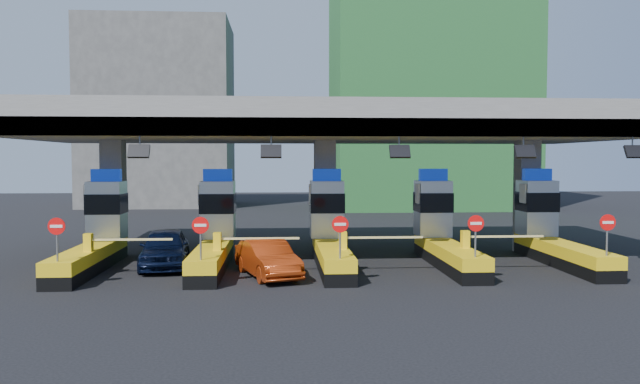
{
  "coord_description": "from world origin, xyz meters",
  "views": [
    {
      "loc": [
        -2.2,
        -26.94,
        4.59
      ],
      "look_at": [
        -0.43,
        0.0,
        3.18
      ],
      "focal_mm": 35.0,
      "sensor_mm": 36.0,
      "label": 1
    }
  ],
  "objects": [
    {
      "name": "toll_lane_right",
      "position": [
        5.0,
        0.28,
        1.4
      ],
      "size": [
        4.43,
        8.0,
        4.16
      ],
      "color": "black",
      "rests_on": "ground"
    },
    {
      "name": "toll_lane_center",
      "position": [
        0.0,
        0.28,
        1.4
      ],
      "size": [
        4.43,
        8.0,
        4.16
      ],
      "color": "black",
      "rests_on": "ground"
    },
    {
      "name": "bg_building_scaffold",
      "position": [
        12.0,
        32.0,
        14.0
      ],
      "size": [
        18.0,
        12.0,
        28.0
      ],
      "primitive_type": "cube",
      "color": "#1E5926",
      "rests_on": "ground"
    },
    {
      "name": "toll_lane_far_right",
      "position": [
        10.0,
        0.28,
        1.4
      ],
      "size": [
        4.43,
        8.0,
        4.16
      ],
      "color": "black",
      "rests_on": "ground"
    },
    {
      "name": "toll_lane_left",
      "position": [
        -5.0,
        0.28,
        1.4
      ],
      "size": [
        4.43,
        8.0,
        4.16
      ],
      "color": "black",
      "rests_on": "ground"
    },
    {
      "name": "toll_canopy",
      "position": [
        0.0,
        2.87,
        6.13
      ],
      "size": [
        28.0,
        12.09,
        7.0
      ],
      "color": "slate",
      "rests_on": "ground"
    },
    {
      "name": "red_car",
      "position": [
        -2.65,
        -2.68,
        0.72
      ],
      "size": [
        2.84,
        4.61,
        1.43
      ],
      "primitive_type": "imported",
      "rotation": [
        0.0,
        0.0,
        0.33
      ],
      "color": "maroon",
      "rests_on": "ground"
    },
    {
      "name": "toll_lane_far_left",
      "position": [
        -10.0,
        0.28,
        1.4
      ],
      "size": [
        4.43,
        8.0,
        4.16
      ],
      "color": "black",
      "rests_on": "ground"
    },
    {
      "name": "ground",
      "position": [
        0.0,
        0.0,
        0.0
      ],
      "size": [
        120.0,
        120.0,
        0.0
      ],
      "primitive_type": "plane",
      "color": "black",
      "rests_on": "ground"
    },
    {
      "name": "van",
      "position": [
        -7.05,
        -0.25,
        0.83
      ],
      "size": [
        2.5,
        5.07,
        1.66
      ],
      "primitive_type": "imported",
      "rotation": [
        0.0,
        0.0,
        0.11
      ],
      "color": "black",
      "rests_on": "ground"
    },
    {
      "name": "bg_building_concrete",
      "position": [
        -14.0,
        36.0,
        9.0
      ],
      "size": [
        14.0,
        10.0,
        18.0
      ],
      "primitive_type": "cube",
      "color": "#4C4C49",
      "rests_on": "ground"
    }
  ]
}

